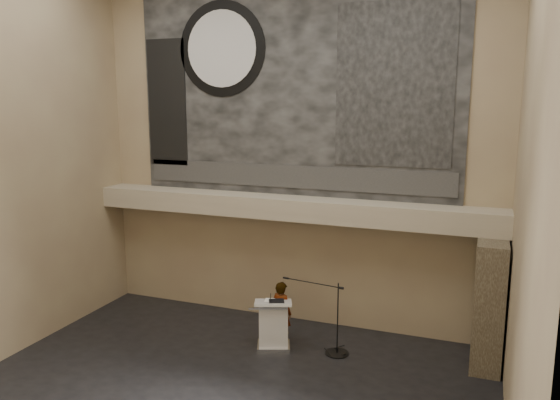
% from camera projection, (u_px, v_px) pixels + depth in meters
% --- Properties ---
extents(floor, '(10.00, 10.00, 0.00)m').
position_uv_depth(floor, '(220.00, 396.00, 10.26)').
color(floor, black).
rests_on(floor, ground).
extents(wall_back, '(10.00, 0.02, 8.50)m').
position_uv_depth(wall_back, '(292.00, 152.00, 13.16)').
color(wall_back, '#887056').
rests_on(wall_back, floor).
extents(wall_front, '(10.00, 0.02, 8.50)m').
position_uv_depth(wall_front, '(40.00, 219.00, 5.81)').
color(wall_front, '#887056').
rests_on(wall_front, floor).
extents(wall_right, '(0.02, 8.00, 8.50)m').
position_uv_depth(wall_right, '(529.00, 189.00, 7.73)').
color(wall_right, '#887056').
rests_on(wall_right, floor).
extents(soffit, '(10.00, 0.80, 0.50)m').
position_uv_depth(soffit, '(286.00, 207.00, 13.03)').
color(soffit, tan).
rests_on(soffit, wall_back).
extents(sprinkler_left, '(0.04, 0.04, 0.06)m').
position_uv_depth(sprinkler_left, '(225.00, 214.00, 13.59)').
color(sprinkler_left, '#B2893D').
rests_on(sprinkler_left, soffit).
extents(sprinkler_right, '(0.04, 0.04, 0.06)m').
position_uv_depth(sprinkler_right, '(364.00, 226.00, 12.37)').
color(sprinkler_right, '#B2893D').
rests_on(sprinkler_right, soffit).
extents(banner, '(8.00, 0.05, 5.00)m').
position_uv_depth(banner, '(292.00, 90.00, 12.86)').
color(banner, black).
rests_on(banner, wall_back).
extents(banner_text_strip, '(7.76, 0.02, 0.55)m').
position_uv_depth(banner_text_strip, '(291.00, 177.00, 13.20)').
color(banner_text_strip, '#2C2C2C').
rests_on(banner_text_strip, banner).
extents(banner_clock_rim, '(2.30, 0.02, 2.30)m').
position_uv_depth(banner_clock_rim, '(222.00, 49.00, 13.27)').
color(banner_clock_rim, black).
rests_on(banner_clock_rim, banner).
extents(banner_clock_face, '(1.84, 0.02, 1.84)m').
position_uv_depth(banner_clock_face, '(221.00, 49.00, 13.25)').
color(banner_clock_face, silver).
rests_on(banner_clock_face, banner).
extents(banner_building_print, '(2.60, 0.02, 3.60)m').
position_uv_depth(banner_building_print, '(394.00, 85.00, 11.97)').
color(banner_building_print, black).
rests_on(banner_building_print, banner).
extents(banner_brick_print, '(1.10, 0.02, 3.20)m').
position_uv_depth(banner_brick_print, '(167.00, 103.00, 14.07)').
color(banner_brick_print, black).
rests_on(banner_brick_print, banner).
extents(stone_pier, '(0.60, 1.40, 2.70)m').
position_uv_depth(stone_pier, '(489.00, 303.00, 11.28)').
color(stone_pier, '#3F3527').
rests_on(stone_pier, floor).
extents(lectern, '(0.96, 0.83, 1.14)m').
position_uv_depth(lectern, '(273.00, 324.00, 12.15)').
color(lectern, silver).
rests_on(lectern, floor).
extents(binder, '(0.41, 0.38, 0.04)m').
position_uv_depth(binder, '(277.00, 301.00, 11.99)').
color(binder, black).
rests_on(binder, lectern).
extents(papers, '(0.28, 0.34, 0.00)m').
position_uv_depth(papers, '(270.00, 301.00, 12.08)').
color(papers, white).
rests_on(papers, lectern).
extents(speaker_person, '(0.61, 0.49, 1.45)m').
position_uv_depth(speaker_person, '(282.00, 312.00, 12.41)').
color(speaker_person, silver).
rests_on(speaker_person, floor).
extents(mic_stand, '(1.60, 0.52, 1.62)m').
position_uv_depth(mic_stand, '(335.00, 342.00, 11.95)').
color(mic_stand, black).
rests_on(mic_stand, floor).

